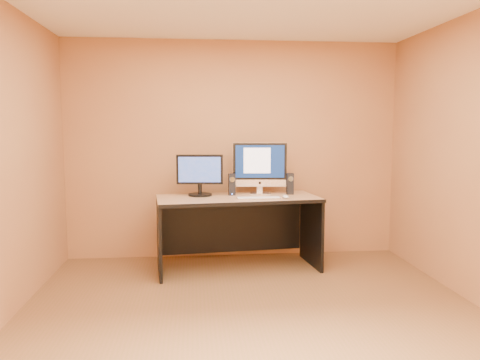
# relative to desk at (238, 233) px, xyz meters

# --- Properties ---
(floor) EXTENTS (4.00, 4.00, 0.00)m
(floor) POSITION_rel_desk_xyz_m (0.00, -1.42, -0.41)
(floor) COLOR brown
(floor) RESTS_ON ground
(walls) EXTENTS (4.00, 4.00, 2.60)m
(walls) POSITION_rel_desk_xyz_m (0.00, -1.42, 0.89)
(walls) COLOR #A87343
(walls) RESTS_ON ground
(desk) EXTENTS (1.82, 0.95, 0.81)m
(desk) POSITION_rel_desk_xyz_m (0.00, 0.00, 0.00)
(desk) COLOR #AC8156
(desk) RESTS_ON ground
(imac) EXTENTS (0.64, 0.29, 0.60)m
(imac) POSITION_rel_desk_xyz_m (0.27, 0.22, 0.71)
(imac) COLOR silver
(imac) RESTS_ON desk
(second_monitor) EXTENTS (0.55, 0.32, 0.46)m
(second_monitor) POSITION_rel_desk_xyz_m (-0.41, 0.13, 0.64)
(second_monitor) COLOR black
(second_monitor) RESTS_ON desk
(speaker_left) EXTENTS (0.08, 0.08, 0.24)m
(speaker_left) POSITION_rel_desk_xyz_m (-0.05, 0.15, 0.53)
(speaker_left) COLOR black
(speaker_left) RESTS_ON desk
(speaker_right) EXTENTS (0.08, 0.08, 0.24)m
(speaker_right) POSITION_rel_desk_xyz_m (0.61, 0.15, 0.53)
(speaker_right) COLOR black
(speaker_right) RESTS_ON desk
(keyboard) EXTENTS (0.47, 0.13, 0.02)m
(keyboard) POSITION_rel_desk_xyz_m (0.21, -0.17, 0.42)
(keyboard) COLOR silver
(keyboard) RESTS_ON desk
(mouse) EXTENTS (0.08, 0.12, 0.04)m
(mouse) POSITION_rel_desk_xyz_m (0.50, -0.17, 0.43)
(mouse) COLOR silver
(mouse) RESTS_ON desk
(cable_a) EXTENTS (0.14, 0.21, 0.01)m
(cable_a) POSITION_rel_desk_xyz_m (0.33, 0.28, 0.41)
(cable_a) COLOR black
(cable_a) RESTS_ON desk
(cable_b) EXTENTS (0.09, 0.19, 0.01)m
(cable_b) POSITION_rel_desk_xyz_m (0.25, 0.29, 0.41)
(cable_b) COLOR black
(cable_b) RESTS_ON desk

